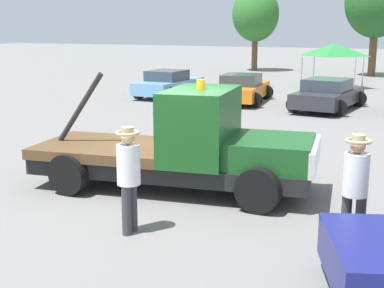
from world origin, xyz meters
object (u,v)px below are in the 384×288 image
person_near_truck (356,182)px  tree_left (376,2)px  tow_truck (188,148)px  canopy_tent_green (334,50)px  traffic_cone (215,141)px  parked_car_skyblue (169,84)px  tree_center (256,14)px  person_at_hood (129,171)px  parked_car_orange (242,89)px  parked_car_charcoal (328,95)px

person_near_truck → tree_left: 32.28m
tow_truck → canopy_tent_green: bearing=83.8°
person_near_truck → traffic_cone: bearing=-140.7°
tow_truck → canopy_tent_green: 21.51m
parked_car_skyblue → canopy_tent_green: canopy_tent_green is taller
tree_center → parked_car_skyblue: bearing=-85.0°
tow_truck → tree_center: tree_center is taller
person_at_hood → parked_car_orange: bearing=-80.6°
canopy_tent_green → tree_center: bearing=130.0°
tree_left → tree_center: size_ratio=1.16×
tow_truck → parked_car_skyblue: bearing=110.2°
canopy_tent_green → tree_left: bearing=83.5°
person_at_hood → canopy_tent_green: 24.15m
parked_car_charcoal → tow_truck: bearing=-176.2°
parked_car_skyblue → parked_car_charcoal: size_ratio=0.97×
person_at_hood → parked_car_skyblue: person_at_hood is taller
person_near_truck → tree_left: bearing=-174.7°
tow_truck → person_near_truck: size_ratio=3.42×
parked_car_skyblue → tree_center: 17.83m
parked_car_charcoal → canopy_tent_green: 8.79m
parked_car_orange → traffic_cone: parked_car_orange is taller
person_at_hood → parked_car_charcoal: bearing=-94.9°
person_near_truck → tree_left: tree_left is taller
tree_center → person_near_truck: bearing=-68.1°
person_at_hood → tree_center: bearing=-78.7°
person_near_truck → tow_truck: bearing=-115.2°
parked_car_charcoal → tree_center: (-9.72, 18.30, 3.77)m
parked_car_skyblue → tree_center: (-1.52, 17.36, 3.77)m
parked_car_skyblue → tree_center: bearing=4.7°
tree_left → parked_car_charcoal: bearing=-88.3°
person_at_hood → parked_car_orange: person_at_hood is taller
canopy_tent_green → tree_center: tree_center is taller
person_near_truck → parked_car_charcoal: bearing=-168.5°
traffic_cone → tow_truck: bearing=-75.1°
parked_car_skyblue → parked_car_orange: 4.15m
person_near_truck → person_at_hood: size_ratio=1.00×
parked_car_charcoal → canopy_tent_green: size_ratio=1.61×
tree_left → tree_center: bearing=173.5°
parked_car_skyblue → parked_car_orange: bearing=-96.7°
person_at_hood → parked_car_orange: size_ratio=0.39×
tow_truck → person_at_hood: (0.19, -2.65, 0.15)m
person_at_hood → traffic_cone: person_at_hood is taller
parked_car_skyblue → person_near_truck: bearing=-143.2°
person_at_hood → traffic_cone: size_ratio=3.38×
parked_car_charcoal → traffic_cone: 9.19m
person_at_hood → parked_car_charcoal: 15.57m
person_near_truck → canopy_tent_green: 23.61m
parked_car_orange → parked_car_charcoal: same height
tree_center → traffic_cone: 28.96m
parked_car_orange → person_at_hood: bearing=-174.3°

